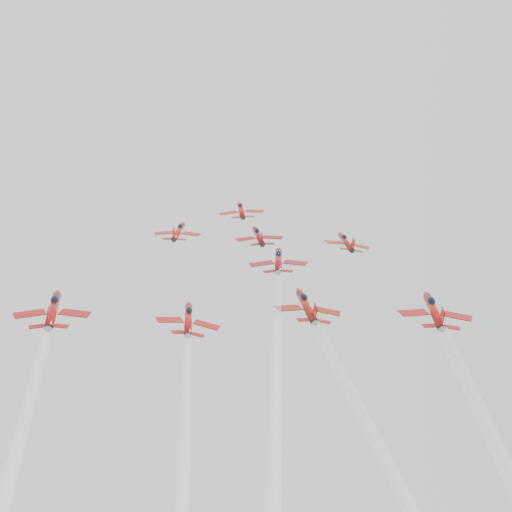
{
  "coord_description": "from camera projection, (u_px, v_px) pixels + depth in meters",
  "views": [
    {
      "loc": [
        -8.76,
        -109.04,
        127.84
      ],
      "look_at": [
        0.0,
        2.0,
        161.84
      ],
      "focal_mm": 50.0,
      "sensor_mm": 36.0,
      "label": 1
    }
  ],
  "objects": [
    {
      "name": "jet_lead",
      "position": [
        241.0,
        210.0,
        143.96
      ],
      "size": [
        9.31,
        11.5,
        8.66
      ],
      "rotation": [
        0.63,
        -0.09,
        -0.04
      ],
      "color": "#AD1510"
    },
    {
      "name": "jet_row2_left",
      "position": [
        178.0,
        231.0,
        128.59
      ],
      "size": [
        8.58,
        10.59,
        7.98
      ],
      "rotation": [
        0.63,
        0.05,
        -0.14
      ],
      "color": "#AF1910"
    },
    {
      "name": "jet_row2_center",
      "position": [
        258.0,
        236.0,
        128.19
      ],
      "size": [
        8.69,
        10.73,
        8.08
      ],
      "rotation": [
        0.63,
        -0.1,
        0.03
      ],
      "color": "maroon"
    },
    {
      "name": "jet_row2_right",
      "position": [
        346.0,
        242.0,
        127.18
      ],
      "size": [
        8.38,
        10.35,
        7.79
      ],
      "rotation": [
        0.63,
        0.09,
        0.12
      ],
      "color": "#A11B0F"
    },
    {
      "name": "jet_center",
      "position": [
        321.0,
        414.0,
        72.41
      ],
      "size": [
        9.58,
        84.78,
        62.69
      ],
      "rotation": [
        0.63,
        -0.01,
        -0.13
      ],
      "color": "maroon"
    }
  ]
}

